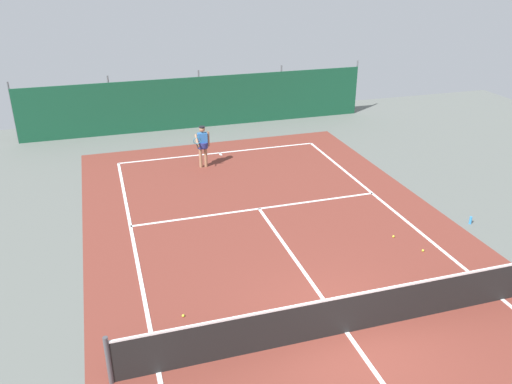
{
  "coord_description": "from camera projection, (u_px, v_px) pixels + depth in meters",
  "views": [
    {
      "loc": [
        -4.62,
        -8.22,
        7.58
      ],
      "look_at": [
        -0.29,
        5.82,
        0.9
      ],
      "focal_mm": 36.87,
      "sensor_mm": 36.0,
      "label": 1
    }
  ],
  "objects": [
    {
      "name": "tennis_net",
      "position": [
        348.0,
        313.0,
        11.31
      ],
      "size": [
        10.12,
        0.1,
        1.1
      ],
      "color": "black",
      "rests_on": "ground"
    },
    {
      "name": "parked_car",
      "position": [
        164.0,
        100.0,
        26.45
      ],
      "size": [
        2.32,
        4.35,
        1.68
      ],
      "rotation": [
        0.0,
        0.0,
        3.24
      ],
      "color": "maroon",
      "rests_on": "ground"
    },
    {
      "name": "water_bottle",
      "position": [
        471.0,
        220.0,
        16.11
      ],
      "size": [
        0.08,
        0.08,
        0.24
      ],
      "primitive_type": "cylinder",
      "color": "#338CD8",
      "rests_on": "ground"
    },
    {
      "name": "court_surface",
      "position": [
        347.0,
        332.0,
        11.52
      ],
      "size": [
        11.02,
        26.6,
        0.01
      ],
      "color": "brown",
      "rests_on": "ground"
    },
    {
      "name": "tennis_ball_by_sideline",
      "position": [
        423.0,
        251.0,
        14.63
      ],
      "size": [
        0.07,
        0.07,
        0.07
      ],
      "primitive_type": "sphere",
      "color": "#CCDB33",
      "rests_on": "ground"
    },
    {
      "name": "tennis_ball_midcourt",
      "position": [
        393.0,
        236.0,
        15.36
      ],
      "size": [
        0.07,
        0.07,
        0.07
      ],
      "primitive_type": "sphere",
      "color": "#CCDB33",
      "rests_on": "ground"
    },
    {
      "name": "tennis_player",
      "position": [
        203.0,
        144.0,
        20.05
      ],
      "size": [
        0.71,
        0.75,
        1.64
      ],
      "rotation": [
        0.0,
        0.0,
        3.13
      ],
      "color": "#9E7051",
      "rests_on": "ground"
    },
    {
      "name": "back_fence",
      "position": [
        198.0,
        111.0,
        25.32
      ],
      "size": [
        16.3,
        0.98,
        2.7
      ],
      "color": "#14472D",
      "rests_on": "ground"
    },
    {
      "name": "tennis_ball_near_player",
      "position": [
        183.0,
        316.0,
        12.0
      ],
      "size": [
        0.07,
        0.07,
        0.07
      ],
      "primitive_type": "sphere",
      "color": "#CCDB33",
      "rests_on": "ground"
    },
    {
      "name": "ground_plane",
      "position": [
        347.0,
        332.0,
        11.52
      ],
      "size": [
        36.0,
        36.0,
        0.0
      ],
      "primitive_type": "plane",
      "color": "slate"
    }
  ]
}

